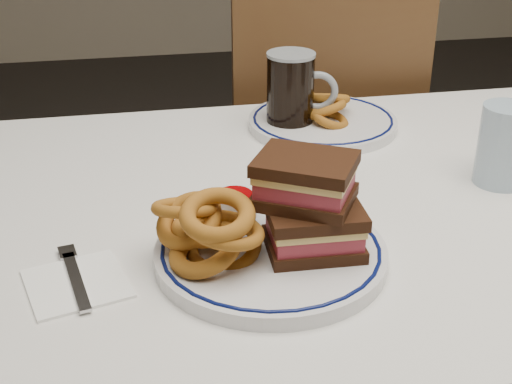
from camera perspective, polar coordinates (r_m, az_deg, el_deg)
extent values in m
cube|color=white|center=(1.12, 10.41, -0.69)|extent=(1.26, 0.86, 0.03)
cylinder|color=#402114|center=(1.55, -14.81, -9.21)|extent=(0.06, 0.06, 0.71)
cube|color=white|center=(1.53, 4.59, 3.77)|extent=(1.26, 0.01, 0.17)
cube|color=#402114|center=(1.88, 4.30, 1.65)|extent=(0.46, 0.46, 0.04)
cylinder|color=#402114|center=(2.19, 7.93, -1.59)|extent=(0.04, 0.04, 0.43)
cylinder|color=#402114|center=(1.88, 10.85, -6.95)|extent=(0.04, 0.04, 0.43)
cylinder|color=#402114|center=(2.13, -1.89, -2.24)|extent=(0.04, 0.04, 0.43)
cylinder|color=#402114|center=(1.81, -0.65, -7.95)|extent=(0.04, 0.04, 0.43)
cube|color=#402114|center=(1.60, 6.03, 7.13)|extent=(0.44, 0.06, 0.48)
cylinder|color=silver|center=(0.92, 1.17, -5.00)|extent=(0.30, 0.30, 0.02)
torus|color=#091249|center=(0.91, 1.18, -4.47)|extent=(0.28, 0.28, 0.01)
cube|color=black|center=(0.91, 4.62, -4.17)|extent=(0.12, 0.10, 0.02)
cube|color=#B03342|center=(0.90, 4.66, -3.20)|extent=(0.11, 0.09, 0.02)
cube|color=#E9C168|center=(0.89, 4.69, -2.38)|extent=(0.12, 0.09, 0.01)
cube|color=black|center=(0.89, 4.72, -1.65)|extent=(0.12, 0.10, 0.02)
cube|color=black|center=(0.89, 3.90, -0.37)|extent=(0.15, 0.14, 0.02)
cube|color=#B03342|center=(0.88, 3.94, 0.65)|extent=(0.14, 0.13, 0.02)
cube|color=#E9C168|center=(0.87, 3.97, 1.52)|extent=(0.14, 0.13, 0.01)
cube|color=black|center=(0.87, 3.99, 2.29)|extent=(0.15, 0.14, 0.02)
torus|color=#71320F|center=(0.90, -2.62, -4.24)|extent=(0.10, 0.10, 0.06)
torus|color=#71320F|center=(0.87, -4.06, -4.55)|extent=(0.10, 0.10, 0.06)
torus|color=#71320F|center=(0.89, -4.22, -2.91)|extent=(0.08, 0.08, 0.02)
torus|color=#71320F|center=(0.89, -5.39, -2.28)|extent=(0.10, 0.09, 0.08)
torus|color=#71320F|center=(0.85, -2.41, -3.05)|extent=(0.10, 0.10, 0.04)
torus|color=#71320F|center=(0.89, -5.70, -1.23)|extent=(0.09, 0.09, 0.04)
torus|color=#71320F|center=(0.84, -3.11, -1.85)|extent=(0.09, 0.09, 0.05)
cylinder|color=white|center=(0.98, -1.71, -1.08)|extent=(0.06, 0.06, 0.03)
cylinder|color=#860205|center=(0.97, -1.72, -0.46)|extent=(0.05, 0.05, 0.01)
cylinder|color=black|center=(1.31, 2.76, 7.91)|extent=(0.09, 0.09, 0.14)
cylinder|color=gray|center=(1.29, 2.83, 10.93)|extent=(0.09, 0.09, 0.01)
torus|color=gray|center=(1.31, 4.97, 8.04)|extent=(0.08, 0.03, 0.07)
cylinder|color=#99B1C5|center=(1.16, 19.23, 3.55)|extent=(0.08, 0.08, 0.13)
cylinder|color=silver|center=(1.34, 5.34, 5.53)|extent=(0.28, 0.28, 0.02)
torus|color=#091249|center=(1.34, 5.35, 5.89)|extent=(0.26, 0.26, 0.01)
torus|color=#71320F|center=(1.32, 5.91, 5.86)|extent=(0.08, 0.08, 0.05)
torus|color=#71320F|center=(1.33, 5.57, 6.55)|extent=(0.09, 0.08, 0.06)
torus|color=#71320F|center=(1.36, 5.74, 7.46)|extent=(0.09, 0.09, 0.05)
cube|color=white|center=(0.90, -14.15, -7.12)|extent=(0.14, 0.14, 0.00)
cube|color=#B1B1B6|center=(0.90, -14.18, -6.91)|extent=(0.04, 0.13, 0.00)
cube|color=#B1B1B6|center=(0.96, -14.86, -4.69)|extent=(0.03, 0.03, 0.00)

